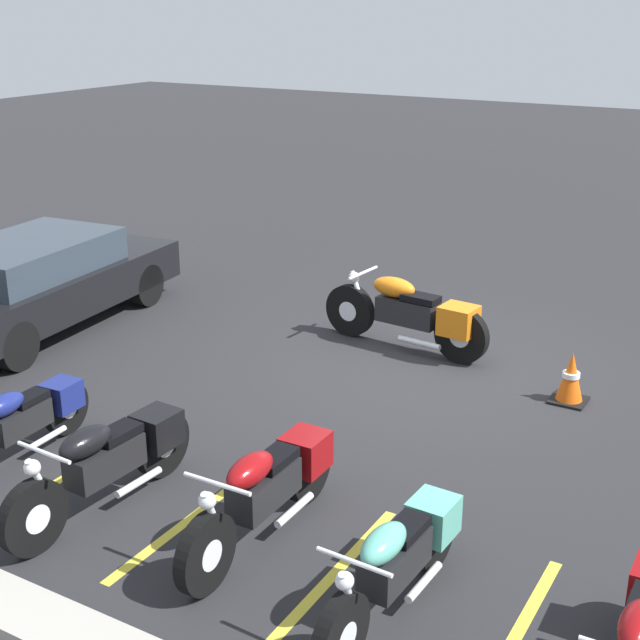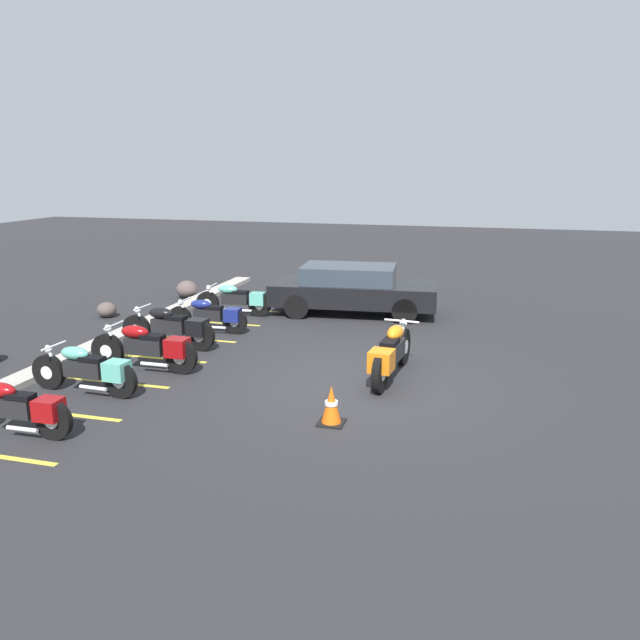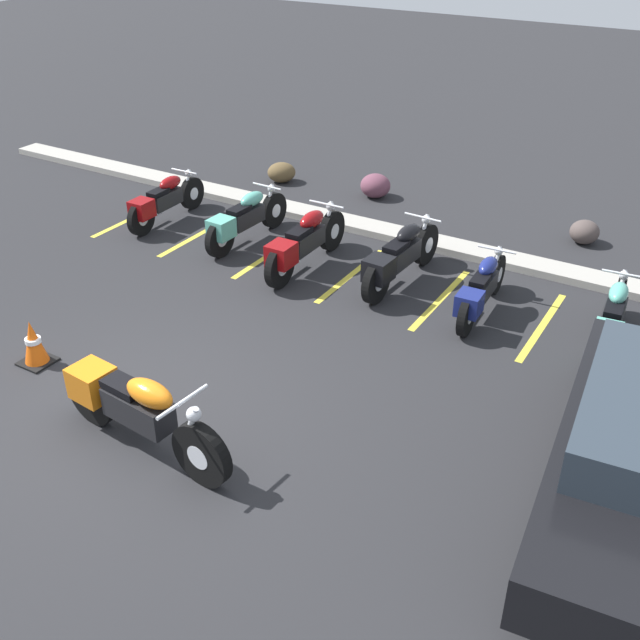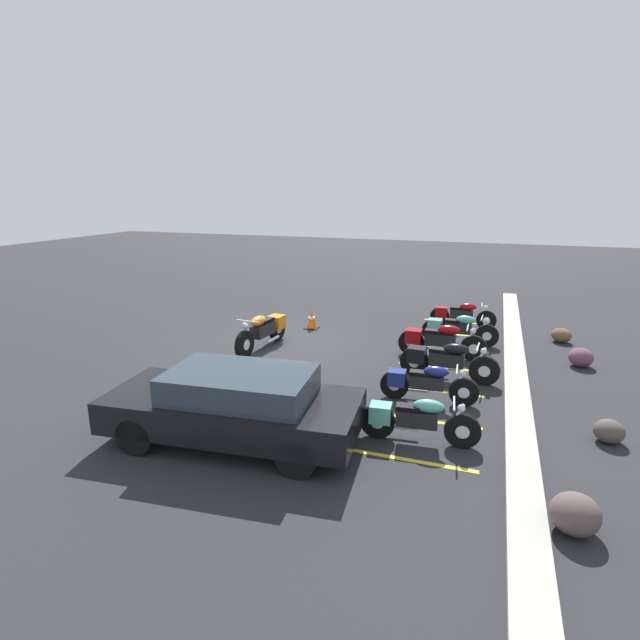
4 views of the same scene
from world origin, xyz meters
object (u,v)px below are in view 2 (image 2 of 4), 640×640
parked_bike_0 (16,408)px  parked_bike_2 (148,347)px  parked_bike_4 (211,315)px  parked_bike_1 (88,370)px  landscape_rock_2 (107,310)px  landscape_rock_3 (187,289)px  parked_bike_3 (172,327)px  parked_bike_5 (237,299)px  car_black (353,289)px  traffic_cone (331,406)px  motorcycle_orange_featured (391,353)px

parked_bike_0 → parked_bike_2: size_ratio=0.90×
parked_bike_4 → parked_bike_1: bearing=83.2°
landscape_rock_2 → landscape_rock_3: bearing=-17.5°
landscape_rock_3 → parked_bike_3: bearing=-156.1°
parked_bike_2 → parked_bike_5: parked_bike_2 is taller
parked_bike_3 → car_black: 5.15m
parked_bike_0 → traffic_cone: parked_bike_0 is taller
parked_bike_3 → parked_bike_4: bearing=-97.2°
landscape_rock_2 → traffic_cone: size_ratio=0.81×
parked_bike_4 → parked_bike_5: parked_bike_5 is taller
motorcycle_orange_featured → parked_bike_3: motorcycle_orange_featured is taller
parked_bike_4 → parked_bike_2: bearing=88.1°
parked_bike_1 → parked_bike_4: 4.30m
parked_bike_5 → parked_bike_0: bearing=83.7°
parked_bike_5 → landscape_rock_2: parked_bike_5 is taller
parked_bike_1 → landscape_rock_2: parked_bike_1 is taller
traffic_cone → parked_bike_0: bearing=110.6°
motorcycle_orange_featured → parked_bike_5: motorcycle_orange_featured is taller
parked_bike_4 → parked_bike_0: bearing=84.5°
parked_bike_0 → landscape_rock_2: parked_bike_0 is taller
car_black → landscape_rock_2: bearing=-166.0°
parked_bike_0 → landscape_rock_2: 7.34m
landscape_rock_3 → traffic_cone: (-7.84, -6.45, 0.03)m
parked_bike_5 → landscape_rock_3: bearing=-40.8°
motorcycle_orange_featured → landscape_rock_3: 8.96m
parked_bike_5 → landscape_rock_3: size_ratio=3.25×
parked_bike_1 → parked_bike_4: (4.29, -0.28, -0.03)m
landscape_rock_3 → traffic_cone: traffic_cone is taller
motorcycle_orange_featured → car_black: (4.91, 1.81, 0.17)m
parked_bike_1 → traffic_cone: (-0.12, -4.35, -0.15)m
parked_bike_0 → parked_bike_5: parked_bike_5 is taller
parked_bike_0 → landscape_rock_2: size_ratio=4.04×
parked_bike_4 → landscape_rock_2: bearing=-14.4°
parked_bike_3 → parked_bike_4: (1.39, -0.25, -0.05)m
parked_bike_1 → parked_bike_5: size_ratio=1.03×
parked_bike_1 → car_black: bearing=-111.2°
motorcycle_orange_featured → landscape_rock_3: bearing=56.7°
motorcycle_orange_featured → parked_bike_3: (0.77, 4.87, -0.04)m
motorcycle_orange_featured → parked_bike_4: 5.10m
traffic_cone → landscape_rock_3: bearing=39.5°
parked_bike_2 → traffic_cone: parked_bike_2 is taller
parked_bike_0 → parked_bike_5: size_ratio=0.99×
parked_bike_0 → car_black: (8.79, -3.06, 0.26)m
parked_bike_4 → landscape_rock_2: (0.65, 3.26, -0.21)m
parked_bike_1 → parked_bike_3: size_ratio=0.94×
parked_bike_5 → landscape_rock_2: bearing=14.2°
parked_bike_3 → landscape_rock_3: bearing=-63.1°
parked_bike_2 → car_black: bearing=-116.1°
parked_bike_0 → parked_bike_2: bearing=-96.9°
motorcycle_orange_featured → parked_bike_0: (-3.88, 4.87, -0.09)m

